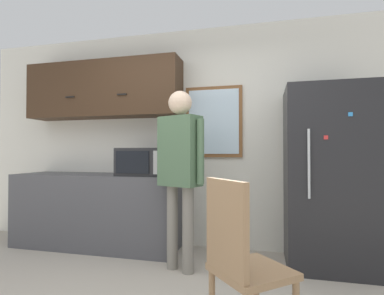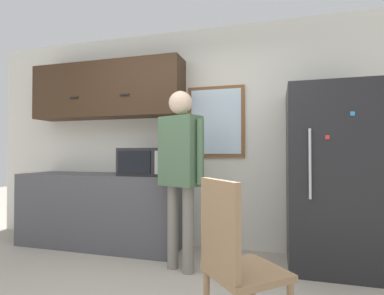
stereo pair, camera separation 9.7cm
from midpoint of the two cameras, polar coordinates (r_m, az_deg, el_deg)
name	(u,v)px [view 2 (the right image)]	position (r m, az deg, el deg)	size (l,w,h in m)	color
back_wall	(199,137)	(3.75, 2.13, 2.02)	(6.00, 0.06, 2.70)	silver
counter	(101,210)	(3.96, -16.34, -11.27)	(2.03, 0.63, 0.89)	#4C4C51
upper_cabinets	(107,91)	(4.09, -15.22, 10.37)	(2.03, 0.38, 0.71)	#3D2819
microwave	(145,162)	(3.52, -8.08, -2.71)	(0.56, 0.39, 0.32)	#232326
person	(180,160)	(2.95, -1.27, -2.45)	(0.52, 0.35, 1.76)	gray
refrigerator	(330,177)	(3.31, 25.62, -5.14)	(0.82, 0.73, 1.81)	#232326
chair	(234,258)	(1.87, 9.62, -20.04)	(0.58, 0.58, 1.00)	#997551
window	(216,122)	(3.68, 5.35, 4.91)	(0.70, 0.05, 0.86)	brown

